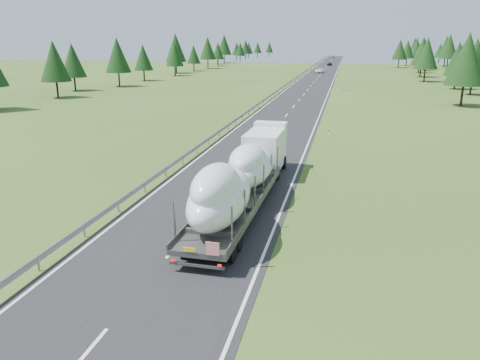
% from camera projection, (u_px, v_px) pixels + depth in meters
% --- Properties ---
extents(ground, '(400.00, 400.00, 0.00)m').
position_uv_depth(ground, '(177.00, 246.00, 24.35)').
color(ground, '#344F1A').
rests_on(ground, ground).
extents(road_surface, '(10.00, 400.00, 0.02)m').
position_uv_depth(road_surface, '(314.00, 82.00, 117.77)').
color(road_surface, black).
rests_on(road_surface, ground).
extents(guardrail, '(0.10, 400.00, 0.76)m').
position_uv_depth(guardrail, '(293.00, 79.00, 118.66)').
color(guardrail, slate).
rests_on(guardrail, ground).
extents(marker_posts, '(0.13, 350.08, 1.00)m').
position_uv_depth(marker_posts, '(343.00, 68.00, 167.62)').
color(marker_posts, silver).
rests_on(marker_posts, ground).
extents(highway_sign, '(0.08, 0.90, 2.60)m').
position_uv_depth(highway_sign, '(343.00, 82.00, 97.05)').
color(highway_sign, slate).
rests_on(highway_sign, ground).
extents(tree_line_right, '(28.24, 309.46, 12.36)m').
position_uv_depth(tree_line_right, '(467.00, 54.00, 125.45)').
color(tree_line_right, black).
rests_on(tree_line_right, ground).
extents(tree_line_left, '(13.37, 309.95, 12.63)m').
position_uv_depth(tree_line_left, '(167.00, 52.00, 139.32)').
color(tree_line_left, black).
rests_on(tree_line_left, ground).
extents(boat_truck, '(3.15, 20.38, 4.40)m').
position_uv_depth(boat_truck, '(243.00, 173.00, 29.36)').
color(boat_truck, silver).
rests_on(boat_truck, ground).
extents(distant_van, '(2.74, 5.78, 1.60)m').
position_uv_depth(distant_van, '(319.00, 70.00, 151.14)').
color(distant_van, white).
rests_on(distant_van, ground).
extents(distant_car_dark, '(2.01, 4.22, 1.39)m').
position_uv_depth(distant_car_dark, '(330.00, 64.00, 193.76)').
color(distant_car_dark, black).
rests_on(distant_car_dark, ground).
extents(distant_car_blue, '(1.68, 4.41, 1.44)m').
position_uv_depth(distant_car_blue, '(334.00, 56.00, 279.75)').
color(distant_car_blue, '#16213F').
rests_on(distant_car_blue, ground).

